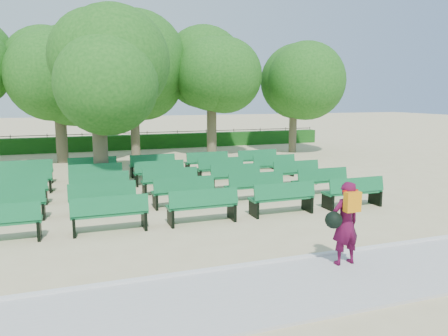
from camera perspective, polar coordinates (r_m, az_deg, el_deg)
name	(u,v)px	position (r m, az deg, el deg)	size (l,w,h in m)	color
ground	(192,197)	(14.66, -4.20, -3.81)	(120.00, 120.00, 0.00)	tan
paving	(304,286)	(8.11, 10.42, -14.92)	(30.00, 2.20, 0.06)	#B3B2AE
curb	(275,262)	(9.03, 6.70, -12.08)	(30.00, 0.12, 0.10)	silver
hedge	(133,142)	(28.16, -11.86, 3.33)	(26.00, 0.70, 0.90)	#175014
fence	(132,149)	(28.61, -11.94, 2.51)	(26.00, 0.10, 1.02)	black
tree_line	(143,158)	(24.29, -10.52, 1.35)	(21.80, 6.80, 7.04)	#23601A
bench_array	(170,191)	(15.16, -7.05, -3.04)	(1.91, 0.73, 1.18)	#116433
tree_among	(97,75)	(16.49, -16.26, 11.64)	(4.30, 4.30, 6.06)	brown
person	(345,222)	(8.88, 15.49, -6.83)	(0.79, 0.48, 1.66)	#4B0A2A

